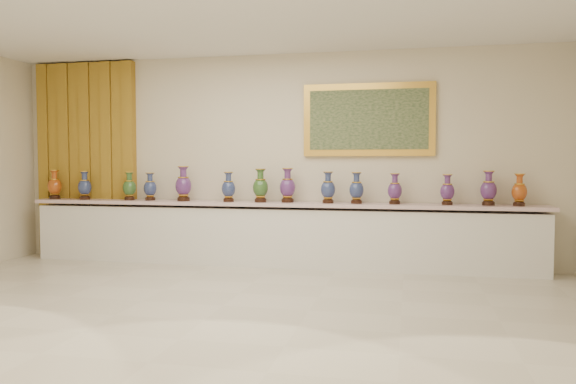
{
  "coord_description": "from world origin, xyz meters",
  "views": [
    {
      "loc": [
        1.84,
        -5.36,
        1.45
      ],
      "look_at": [
        0.31,
        1.7,
        1.07
      ],
      "focal_mm": 35.0,
      "sensor_mm": 36.0,
      "label": 1
    }
  ],
  "objects_px": {
    "counter": "(275,235)",
    "vase_2": "(129,187)",
    "vase_1": "(85,187)",
    "vase_0": "(55,186)"
  },
  "relations": [
    {
      "from": "counter",
      "to": "vase_2",
      "type": "height_order",
      "value": "vase_2"
    },
    {
      "from": "vase_1",
      "to": "counter",
      "type": "bearing_deg",
      "value": 1.05
    },
    {
      "from": "counter",
      "to": "vase_0",
      "type": "distance_m",
      "value": 3.51
    },
    {
      "from": "vase_1",
      "to": "vase_2",
      "type": "height_order",
      "value": "vase_1"
    },
    {
      "from": "counter",
      "to": "vase_2",
      "type": "relative_size",
      "value": 17.32
    },
    {
      "from": "vase_1",
      "to": "vase_2",
      "type": "distance_m",
      "value": 0.72
    },
    {
      "from": "counter",
      "to": "vase_2",
      "type": "distance_m",
      "value": 2.3
    },
    {
      "from": "vase_0",
      "to": "vase_1",
      "type": "bearing_deg",
      "value": -1.36
    },
    {
      "from": "vase_0",
      "to": "vase_1",
      "type": "xyz_separation_m",
      "value": [
        0.52,
        -0.01,
        -0.01
      ]
    },
    {
      "from": "vase_2",
      "to": "vase_0",
      "type": "bearing_deg",
      "value": -179.8
    }
  ]
}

